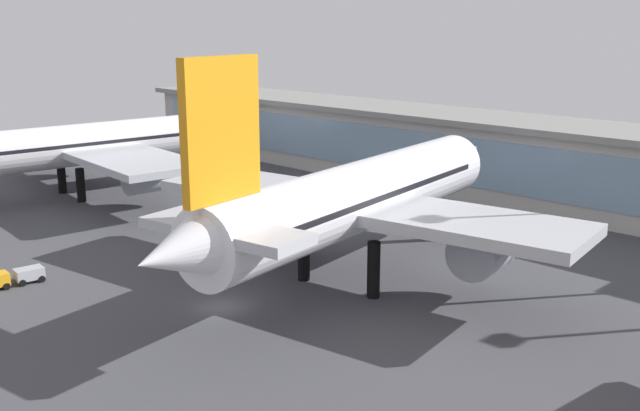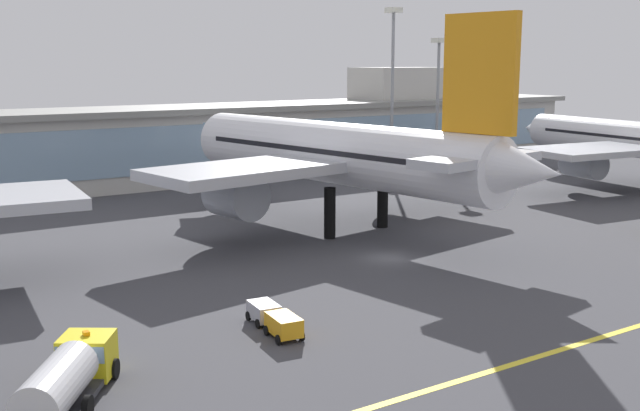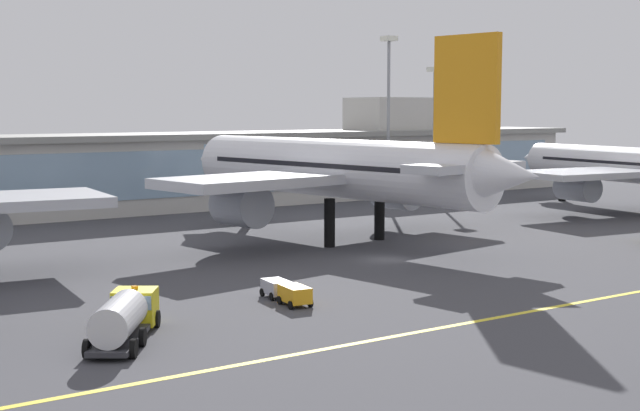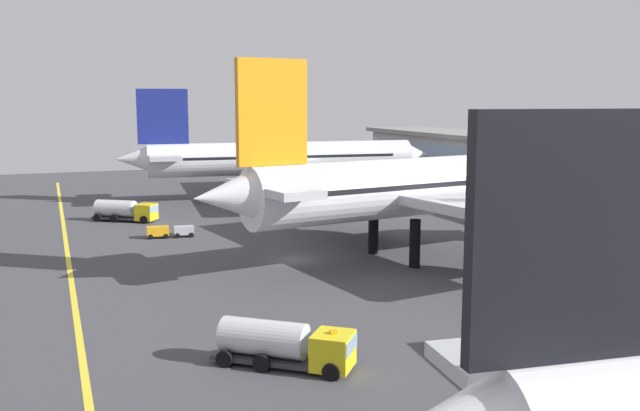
% 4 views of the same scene
% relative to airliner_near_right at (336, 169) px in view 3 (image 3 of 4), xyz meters
% --- Properties ---
extents(ground_plane, '(205.06, 205.06, 0.00)m').
position_rel_airliner_near_right_xyz_m(ground_plane, '(-3.26, -12.64, -7.48)').
color(ground_plane, '#424247').
extents(taxiway_centreline_stripe, '(164.05, 0.50, 0.01)m').
position_rel_airliner_near_right_xyz_m(taxiway_centreline_stripe, '(-3.26, -34.64, -7.47)').
color(taxiway_centreline_stripe, yellow).
rests_on(taxiway_centreline_stripe, ground).
extents(terminal_building, '(149.47, 14.00, 15.66)m').
position_rel_airliner_near_right_xyz_m(terminal_building, '(-1.13, 37.45, -1.82)').
color(terminal_building, beige).
rests_on(terminal_building, ground).
extents(airliner_near_right, '(41.20, 49.11, 20.40)m').
position_rel_airliner_near_right_xyz_m(airliner_near_right, '(0.00, 0.00, 0.00)').
color(airliner_near_right, black).
rests_on(airliner_near_right, ground).
extents(baggage_tug_near, '(2.29, 5.73, 1.40)m').
position_rel_airliner_near_right_xyz_m(baggage_tug_near, '(-20.35, -22.67, -6.68)').
color(baggage_tug_near, black).
rests_on(baggage_tug_near, ground).
extents(service_truck_far, '(7.10, 8.84, 2.90)m').
position_rel_airliner_near_right_xyz_m(service_truck_far, '(-33.97, -26.36, -5.97)').
color(service_truck_far, black).
rests_on(service_truck_far, ground).
extents(apron_light_mast_west, '(1.80, 1.80, 20.07)m').
position_rel_airliner_near_right_xyz_m(apron_light_mast_west, '(36.52, 25.96, 5.99)').
color(apron_light_mast_west, gray).
rests_on(apron_light_mast_west, ground).
extents(apron_light_mast_centre, '(1.80, 1.80, 23.88)m').
position_rel_airliner_near_right_xyz_m(apron_light_mast_centre, '(24.88, 22.47, 8.12)').
color(apron_light_mast_centre, gray).
rests_on(apron_light_mast_centre, ground).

